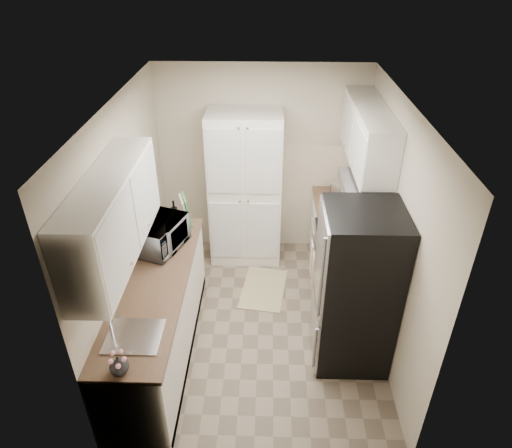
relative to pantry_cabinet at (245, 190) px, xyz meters
name	(u,v)px	position (x,y,z in m)	size (l,w,h in m)	color
ground	(258,322)	(0.20, -1.32, -1.00)	(3.20, 3.20, 0.00)	#7A6B56
room_shell	(257,196)	(0.18, -1.32, 0.63)	(2.64, 3.24, 2.52)	beige
pantry_cabinet	(245,190)	(0.00, 0.00, 0.00)	(0.90, 0.55, 2.00)	silver
base_cabinet_left	(159,318)	(-0.79, -1.75, -0.56)	(0.60, 2.30, 0.88)	silver
countertop_left	(154,283)	(-0.79, -1.75, -0.10)	(0.63, 2.33, 0.04)	brown
base_cabinet_right	(337,234)	(1.19, -0.12, -0.56)	(0.60, 0.80, 0.88)	silver
countertop_right	(340,203)	(1.19, -0.12, -0.10)	(0.63, 0.83, 0.04)	brown
electric_range	(344,269)	(1.17, -0.93, -0.52)	(0.71, 0.78, 1.13)	#B7B7BC
refrigerator	(356,289)	(1.14, -1.73, -0.15)	(0.70, 0.72, 1.70)	#B7B7BC
microwave	(161,235)	(-0.82, -1.18, 0.08)	(0.57, 0.39, 0.32)	silver
wine_bottle	(175,215)	(-0.76, -0.75, 0.06)	(0.07, 0.07, 0.29)	black
flower_vase	(119,365)	(-0.80, -2.82, -0.01)	(0.14, 0.14, 0.15)	silver
cutting_board	(187,209)	(-0.63, -0.67, 0.09)	(0.02, 0.27, 0.34)	green
toaster_oven	(347,194)	(1.26, -0.13, 0.02)	(0.27, 0.34, 0.20)	silver
fruit_basket	(349,183)	(1.27, -0.12, 0.17)	(0.24, 0.24, 0.10)	#DD9000
kitchen_mat	(264,289)	(0.25, -0.73, -0.99)	(0.51, 0.81, 0.01)	tan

